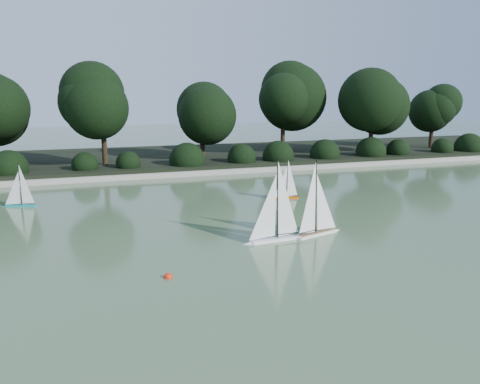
# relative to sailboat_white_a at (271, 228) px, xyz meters

# --- Properties ---
(ground) EXTENTS (80.00, 80.00, 0.00)m
(ground) POSITION_rel_sailboat_white_a_xyz_m (0.34, -0.75, -0.29)
(ground) COLOR #385130
(ground) RESTS_ON ground
(pond_coping) EXTENTS (40.00, 0.35, 0.18)m
(pond_coping) POSITION_rel_sailboat_white_a_xyz_m (0.34, 8.25, -0.20)
(pond_coping) COLOR gray
(pond_coping) RESTS_ON ground
(far_bank) EXTENTS (40.00, 8.00, 0.30)m
(far_bank) POSITION_rel_sailboat_white_a_xyz_m (0.34, 12.25, -0.14)
(far_bank) COLOR black
(far_bank) RESTS_ON ground
(tree_line) EXTENTS (26.31, 3.93, 4.39)m
(tree_line) POSITION_rel_sailboat_white_a_xyz_m (1.57, 10.68, 2.35)
(tree_line) COLOR black
(tree_line) RESTS_ON ground
(shrub_hedge) EXTENTS (29.10, 1.10, 1.10)m
(shrub_hedge) POSITION_rel_sailboat_white_a_xyz_m (0.34, 9.15, 0.16)
(shrub_hedge) COLOR black
(shrub_hedge) RESTS_ON ground
(sailboat_white_a) EXTENTS (1.34, 0.29, 1.82)m
(sailboat_white_a) POSITION_rel_sailboat_white_a_xyz_m (0.00, 0.00, 0.00)
(sailboat_white_a) COLOR white
(sailboat_white_a) RESTS_ON ground
(sailboat_white_b) EXTENTS (1.27, 0.53, 1.75)m
(sailboat_white_b) POSITION_rel_sailboat_white_a_xyz_m (1.19, 0.12, -0.02)
(sailboat_white_b) COLOR white
(sailboat_white_b) RESTS_ON ground
(sailboat_orange) EXTENTS (0.92, 0.16, 1.25)m
(sailboat_orange) POSITION_rel_sailboat_white_a_xyz_m (1.87, 3.53, -0.09)
(sailboat_orange) COLOR #D05000
(sailboat_orange) RESTS_ON ground
(sailboat_teal) EXTENTS (0.92, 0.39, 1.26)m
(sailboat_teal) POSITION_rel_sailboat_white_a_xyz_m (-5.23, 5.04, -0.09)
(sailboat_teal) COLOR teal
(sailboat_teal) RESTS_ON ground
(race_buoy) EXTENTS (0.16, 0.16, 0.16)m
(race_buoy) POSITION_rel_sailboat_white_a_xyz_m (-2.35, -1.24, -0.29)
(race_buoy) COLOR red
(race_buoy) RESTS_ON ground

